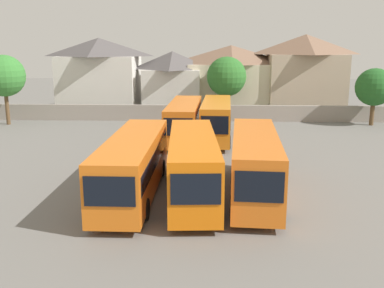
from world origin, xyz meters
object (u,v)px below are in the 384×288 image
object	(u,v)px
bus_1	(134,162)
tree_behind_wall	(227,77)
tree_left_of_lot	(374,87)
bus_4	(184,119)
house_terrace_left	(100,74)
bus_2	(193,163)
house_terrace_right	(231,78)
tree_right_of_lot	(4,76)
bus_5	(216,118)
house_terrace_centre	(173,81)
bus_3	(255,161)
house_terrace_far_right	(304,73)

from	to	relation	value
bus_1	tree_behind_wall	world-z (taller)	tree_behind_wall
tree_left_of_lot	tree_behind_wall	size ratio (longest dim) A/B	0.85
bus_1	bus_4	size ratio (longest dim) A/B	1.07
house_terrace_left	tree_left_of_lot	size ratio (longest dim) A/B	1.66
bus_2	house_terrace_right	bearing A→B (deg)	170.21
tree_left_of_lot	tree_right_of_lot	size ratio (longest dim) A/B	0.82
bus_1	house_terrace_right	world-z (taller)	house_terrace_right
bus_5	tree_behind_wall	world-z (taller)	tree_behind_wall
bus_4	house_terrace_right	world-z (taller)	house_terrace_right
house_terrace_right	tree_behind_wall	bearing A→B (deg)	-97.82
bus_4	house_terrace_left	bearing A→B (deg)	-144.09
house_terrace_centre	tree_left_of_lot	size ratio (longest dim) A/B	1.26
house_terrace_right	tree_behind_wall	xyz separation A→B (m)	(-0.75, -5.46, 0.51)
bus_5	house_terrace_right	distance (m)	18.48
house_terrace_right	bus_3	bearing A→B (deg)	-90.33
house_terrace_right	house_terrace_far_right	world-z (taller)	house_terrace_far_right
tree_right_of_lot	tree_behind_wall	bearing A→B (deg)	13.03
bus_2	bus_5	bearing A→B (deg)	170.53
bus_1	house_terrace_far_right	size ratio (longest dim) A/B	1.21
house_terrace_left	bus_2	bearing A→B (deg)	-67.89
bus_1	bus_2	bearing A→B (deg)	87.40
bus_5	tree_right_of_lot	distance (m)	23.77
house_terrace_centre	bus_3	bearing A→B (deg)	-77.19
tree_right_of_lot	house_terrace_left	bearing A→B (deg)	52.52
bus_2	tree_right_of_lot	size ratio (longest dim) A/B	1.50
bus_3	house_terrace_right	xyz separation A→B (m)	(0.19, 32.77, 2.26)
tree_behind_wall	bus_5	bearing A→B (deg)	-96.11
bus_4	tree_behind_wall	xyz separation A→B (m)	(4.25, 12.75, 2.83)
bus_4	tree_right_of_lot	bearing A→B (deg)	-108.67
bus_2	bus_1	bearing A→B (deg)	-96.46
bus_1	tree_right_of_lot	bearing A→B (deg)	-141.09
bus_3	house_terrace_centre	size ratio (longest dim) A/B	1.45
house_terrace_centre	bus_2	bearing A→B (deg)	-83.36
bus_1	tree_behind_wall	distance (m)	28.33
bus_5	tree_right_of_lot	xyz separation A→B (m)	(-22.41, 7.26, 3.19)
bus_4	tree_left_of_lot	xyz separation A→B (m)	(19.67, 8.25, 2.11)
house_terrace_left	house_terrace_far_right	bearing A→B (deg)	1.36
tree_right_of_lot	house_terrace_right	bearing A→B (deg)	24.07
bus_1	bus_2	xyz separation A→B (m)	(3.37, -0.18, 0.06)
bus_4	house_terrace_centre	size ratio (longest dim) A/B	1.45
bus_2	house_terrace_right	size ratio (longest dim) A/B	0.98
bus_1	house_terrace_far_right	xyz separation A→B (m)	(16.40, 32.68, 3.02)
bus_1	bus_4	bearing A→B (deg)	172.45
house_terrace_left	house_terrace_right	xyz separation A→B (m)	(16.78, 0.86, -0.46)
tree_left_of_lot	tree_behind_wall	distance (m)	16.08
bus_5	bus_2	bearing A→B (deg)	-3.49
house_terrace_centre	tree_left_of_lot	xyz separation A→B (m)	(22.11, -9.07, 0.16)
bus_5	tree_left_of_lot	xyz separation A→B (m)	(16.79, 8.26, 2.04)
bus_1	tree_right_of_lot	size ratio (longest dim) A/B	1.60
tree_behind_wall	house_terrace_far_right	bearing A→B (deg)	27.32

